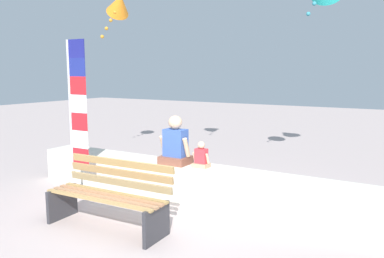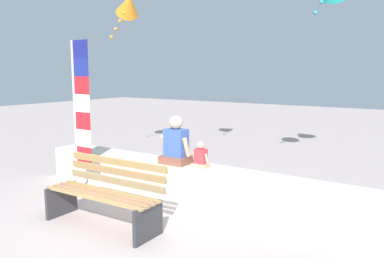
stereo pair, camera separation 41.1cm
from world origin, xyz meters
TOP-DOWN VIEW (x-y plane):
  - ground_plane at (0.00, 0.00)m, footprint 40.00×40.00m
  - seawall_ledge at (0.00, 1.15)m, footprint 6.39×0.60m
  - park_bench at (-0.42, -0.40)m, footprint 1.75×0.67m
  - person_adult at (-0.36, 1.12)m, footprint 0.52×0.38m
  - person_child at (0.13, 1.12)m, footprint 0.27×0.20m
  - flag_banner at (-1.92, 0.46)m, footprint 0.40×0.05m
  - kite_orange at (-2.85, 2.68)m, footprint 0.85×0.80m

SIDE VIEW (x-z plane):
  - ground_plane at x=0.00m, z-range 0.00..0.00m
  - seawall_ledge at x=0.00m, z-range 0.00..0.57m
  - park_bench at x=-0.42m, z-range -0.02..0.86m
  - person_child at x=0.13m, z-range 0.52..0.94m
  - person_adult at x=-0.36m, z-range 0.48..1.28m
  - flag_banner at x=-1.92m, z-range 0.16..2.76m
  - kite_orange at x=-2.85m, z-range 3.00..4.11m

